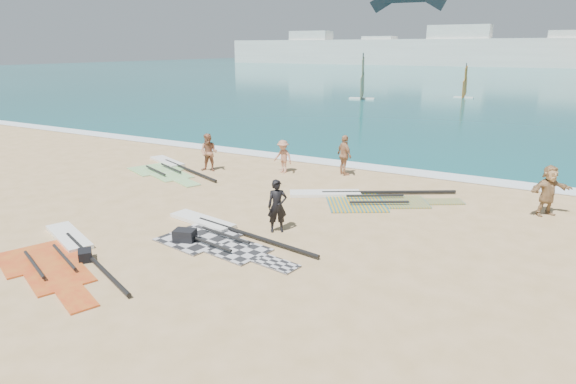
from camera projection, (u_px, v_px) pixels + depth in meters
The scene contains 17 objects.
ground at pixel (172, 257), 13.17m from camera, with size 300.00×300.00×0.00m, color tan.
sea at pixel (523, 70), 123.80m from camera, with size 300.00×240.00×0.06m, color #0B4C50.
surf_line at pixel (345, 165), 23.48m from camera, with size 300.00×1.20×0.04m, color white.
far_town at pixel (472, 51), 144.88m from camera, with size 160.00×8.00×12.00m.
rig_grey at pixel (216, 234), 14.64m from camera, with size 5.88×2.80×0.20m.
rig_green at pixel (168, 168), 22.66m from camera, with size 5.78×3.84×0.20m.
rig_orange at pixel (361, 198), 18.16m from camera, with size 6.35×4.50×0.21m.
rig_red at pixel (63, 254), 13.21m from camera, with size 5.66×3.65×0.20m.
gear_bag_near at pixel (185, 236), 14.09m from camera, with size 0.61×0.44×0.39m, color black.
gear_bag_far at pixel (85, 255), 12.89m from camera, with size 0.48×0.34×0.29m, color black.
person_wetsuit at pixel (277, 206), 14.73m from camera, with size 0.60×0.40×1.66m, color black.
beachgoer_left at pixel (209, 152), 22.06m from camera, with size 0.85×0.66×1.74m, color #A66C4E.
beachgoer_mid at pixel (283, 156), 21.81m from camera, with size 0.97×0.56×1.50m, color #B1765B.
beachgoer_back at pixel (344, 155), 21.36m from camera, with size 1.06×0.44×1.80m, color tan.
beachgoer_right at pixel (548, 190), 16.20m from camera, with size 1.62×0.52×1.75m, color #A88155.
windsurfer_left at pixel (362, 86), 52.53m from camera, with size 2.85×3.28×5.01m.
windsurfer_centre at pixel (465, 88), 53.97m from camera, with size 2.14×2.62×3.90m.
Camera 1 is at (8.63, -9.06, 5.49)m, focal length 30.00 mm.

